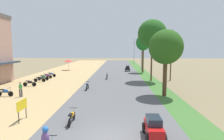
% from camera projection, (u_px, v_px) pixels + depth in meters
% --- Properties ---
extents(ground_plane, '(180.00, 180.00, 0.00)m').
position_uv_depth(ground_plane, '(109.00, 140.00, 10.26)').
color(ground_plane, '#7A6B4C').
extents(road_strip, '(9.00, 140.00, 0.08)m').
position_uv_depth(road_strip, '(109.00, 140.00, 10.26)').
color(road_strip, '#565659').
rests_on(road_strip, ground).
extents(parked_motorbike_second, '(1.80, 0.54, 0.94)m').
position_uv_depth(parked_motorbike_second, '(5.00, 92.00, 19.46)').
color(parked_motorbike_second, black).
rests_on(parked_motorbike_second, dirt_shoulder).
extents(parked_motorbike_third, '(1.80, 0.54, 0.94)m').
position_uv_depth(parked_motorbike_third, '(30.00, 83.00, 24.70)').
color(parked_motorbike_third, black).
rests_on(parked_motorbike_third, dirt_shoulder).
extents(parked_motorbike_fourth, '(1.80, 0.54, 0.94)m').
position_uv_depth(parked_motorbike_fourth, '(40.00, 79.00, 27.97)').
color(parked_motorbike_fourth, black).
rests_on(parked_motorbike_fourth, dirt_shoulder).
extents(parked_motorbike_fifth, '(1.80, 0.54, 0.94)m').
position_uv_depth(parked_motorbike_fifth, '(43.00, 77.00, 29.44)').
color(parked_motorbike_fifth, black).
rests_on(parked_motorbike_fifth, dirt_shoulder).
extents(parked_motorbike_sixth, '(1.80, 0.54, 0.94)m').
position_uv_depth(parked_motorbike_sixth, '(47.00, 76.00, 31.24)').
color(parked_motorbike_sixth, black).
rests_on(parked_motorbike_sixth, dirt_shoulder).
extents(parked_motorbike_seventh, '(1.80, 0.54, 0.94)m').
position_uv_depth(parked_motorbike_seventh, '(51.00, 74.00, 32.94)').
color(parked_motorbike_seventh, black).
rests_on(parked_motorbike_seventh, dirt_shoulder).
extents(street_signboard, '(0.06, 1.30, 1.50)m').
position_uv_depth(street_signboard, '(22.00, 106.00, 12.79)').
color(street_signboard, '#262628').
rests_on(street_signboard, dirt_shoulder).
extents(vendor_umbrella, '(2.20, 2.20, 2.52)m').
position_uv_depth(vendor_umbrella, '(68.00, 61.00, 43.08)').
color(vendor_umbrella, '#99999E').
rests_on(vendor_umbrella, dirt_shoulder).
extents(pedestrian_on_shoulder, '(0.43, 0.42, 1.62)m').
position_uv_depth(pedestrian_on_shoulder, '(21.00, 88.00, 19.17)').
color(pedestrian_on_shoulder, '#33333D').
rests_on(pedestrian_on_shoulder, dirt_shoulder).
extents(median_tree_nearest, '(3.56, 3.56, 7.04)m').
position_uv_depth(median_tree_nearest, '(166.00, 47.00, 19.20)').
color(median_tree_nearest, '#4C351E').
rests_on(median_tree_nearest, median_strip).
extents(median_tree_second, '(4.35, 4.35, 9.47)m').
position_uv_depth(median_tree_second, '(152.00, 34.00, 27.98)').
color(median_tree_second, '#4C351E').
rests_on(median_tree_second, median_strip).
extents(median_tree_third, '(3.03, 3.03, 7.95)m').
position_uv_depth(median_tree_third, '(143.00, 43.00, 38.41)').
color(median_tree_third, '#4C351E').
rests_on(median_tree_third, median_strip).
extents(streetlamp_near, '(3.16, 0.20, 7.85)m').
position_uv_depth(streetlamp_near, '(142.00, 51.00, 42.07)').
color(streetlamp_near, gray).
rests_on(streetlamp_near, median_strip).
extents(streetlamp_mid, '(3.16, 0.20, 8.22)m').
position_uv_depth(streetlamp_mid, '(134.00, 50.00, 62.11)').
color(streetlamp_mid, gray).
rests_on(streetlamp_mid, median_strip).
extents(utility_pole_near, '(1.80, 0.20, 8.05)m').
position_uv_depth(utility_pole_near, '(171.00, 54.00, 28.92)').
color(utility_pole_near, brown).
rests_on(utility_pole_near, ground).
extents(car_hatchback_red, '(1.04, 2.00, 1.23)m').
position_uv_depth(car_hatchback_red, '(154.00, 127.00, 10.28)').
color(car_hatchback_red, red).
rests_on(car_hatchback_red, road_strip).
extents(car_hatchback_black, '(1.04, 2.00, 1.23)m').
position_uv_depth(car_hatchback_black, '(128.00, 68.00, 41.42)').
color(car_hatchback_black, black).
rests_on(car_hatchback_black, road_strip).
extents(motorbike_ahead_second, '(0.54, 1.80, 0.94)m').
position_uv_depth(motorbike_ahead_second, '(72.00, 116.00, 12.35)').
color(motorbike_ahead_second, black).
rests_on(motorbike_ahead_second, road_strip).
extents(motorbike_ahead_third, '(0.54, 1.80, 0.94)m').
position_uv_depth(motorbike_ahead_third, '(87.00, 86.00, 22.65)').
color(motorbike_ahead_third, black).
rests_on(motorbike_ahead_third, road_strip).
extents(motorbike_ahead_fourth, '(0.54, 1.80, 0.94)m').
position_uv_depth(motorbike_ahead_fourth, '(107.00, 76.00, 30.73)').
color(motorbike_ahead_fourth, black).
rests_on(motorbike_ahead_fourth, road_strip).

